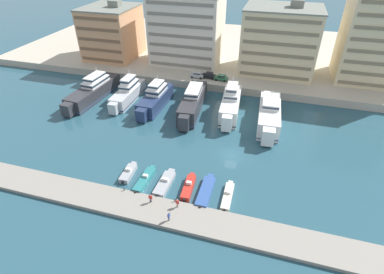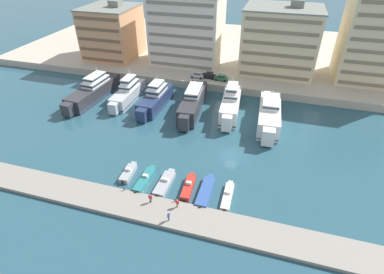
{
  "view_description": "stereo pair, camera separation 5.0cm",
  "coord_description": "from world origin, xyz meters",
  "px_view_note": "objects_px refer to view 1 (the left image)",
  "views": [
    {
      "loc": [
        5.93,
        -50.08,
        38.71
      ],
      "look_at": [
        -8.86,
        0.73,
        2.5
      ],
      "focal_mm": 28.0,
      "sensor_mm": 36.0,
      "label": 1
    },
    {
      "loc": [
        5.97,
        -50.07,
        38.71
      ],
      "look_at": [
        -8.86,
        0.73,
        2.5
      ],
      "focal_mm": 28.0,
      "sensor_mm": 36.0,
      "label": 2
    }
  ],
  "objects_px": {
    "yacht_silver_left": "(128,93)",
    "yacht_navy_mid_left": "(155,98)",
    "pedestrian_near_edge": "(150,198)",
    "car_green_mid_left": "(221,77)",
    "car_silver_far_left": "(197,75)",
    "motorboat_blue_center": "(206,191)",
    "motorboat_teal_left": "(145,180)",
    "yacht_charcoal_center_left": "(193,102)",
    "pedestrian_mid_deck": "(177,203)",
    "motorboat_grey_mid_left": "(165,183)",
    "motorboat_cream_center_right": "(228,196)",
    "yacht_white_center_right": "(269,114)",
    "motorboat_grey_far_left": "(129,173)",
    "car_black_left": "(209,75)",
    "yacht_charcoal_far_left": "(93,91)",
    "pedestrian_far_side": "(169,216)",
    "yacht_white_center": "(231,104)",
    "motorboat_red_center_left": "(189,187)"
  },
  "relations": [
    {
      "from": "motorboat_grey_mid_left",
      "to": "motorboat_cream_center_right",
      "type": "height_order",
      "value": "motorboat_grey_mid_left"
    },
    {
      "from": "yacht_charcoal_far_left",
      "to": "motorboat_teal_left",
      "type": "distance_m",
      "value": 39.14
    },
    {
      "from": "yacht_charcoal_far_left",
      "to": "car_silver_far_left",
      "type": "xyz_separation_m",
      "value": [
        25.34,
        17.05,
        0.82
      ]
    },
    {
      "from": "car_green_mid_left",
      "to": "pedestrian_far_side",
      "type": "xyz_separation_m",
      "value": [
        2.45,
        -52.79,
        -1.51
      ]
    },
    {
      "from": "car_silver_far_left",
      "to": "car_green_mid_left",
      "type": "relative_size",
      "value": 0.99
    },
    {
      "from": "yacht_charcoal_center_left",
      "to": "motorboat_red_center_left",
      "type": "relative_size",
      "value": 3.08
    },
    {
      "from": "yacht_silver_left",
      "to": "yacht_navy_mid_left",
      "type": "relative_size",
      "value": 0.98
    },
    {
      "from": "yacht_silver_left",
      "to": "car_black_left",
      "type": "relative_size",
      "value": 4.16
    },
    {
      "from": "yacht_navy_mid_left",
      "to": "car_silver_far_left",
      "type": "bearing_deg",
      "value": 67.4
    },
    {
      "from": "yacht_navy_mid_left",
      "to": "yacht_charcoal_center_left",
      "type": "bearing_deg",
      "value": 3.91
    },
    {
      "from": "yacht_charcoal_far_left",
      "to": "yacht_charcoal_center_left",
      "type": "height_order",
      "value": "yacht_charcoal_far_left"
    },
    {
      "from": "yacht_white_center_right",
      "to": "car_black_left",
      "type": "xyz_separation_m",
      "value": [
        -19.21,
        17.65,
        0.75
      ]
    },
    {
      "from": "car_silver_far_left",
      "to": "car_green_mid_left",
      "type": "xyz_separation_m",
      "value": [
        7.42,
        0.08,
        0.0
      ]
    },
    {
      "from": "yacht_navy_mid_left",
      "to": "pedestrian_near_edge",
      "type": "bearing_deg",
      "value": -69.39
    },
    {
      "from": "yacht_white_center_right",
      "to": "car_silver_far_left",
      "type": "distance_m",
      "value": 28.38
    },
    {
      "from": "yacht_navy_mid_left",
      "to": "motorboat_grey_far_left",
      "type": "distance_m",
      "value": 27.8
    },
    {
      "from": "yacht_silver_left",
      "to": "car_silver_far_left",
      "type": "height_order",
      "value": "yacht_silver_left"
    },
    {
      "from": "yacht_silver_left",
      "to": "yacht_white_center",
      "type": "xyz_separation_m",
      "value": [
        28.5,
        0.78,
        0.42
      ]
    },
    {
      "from": "yacht_silver_left",
      "to": "motorboat_blue_center",
      "type": "bearing_deg",
      "value": -44.6
    },
    {
      "from": "motorboat_red_center_left",
      "to": "yacht_charcoal_far_left",
      "type": "bearing_deg",
      "value": 142.63
    },
    {
      "from": "yacht_charcoal_far_left",
      "to": "car_black_left",
      "type": "xyz_separation_m",
      "value": [
        28.87,
        17.73,
        0.82
      ]
    },
    {
      "from": "motorboat_red_center_left",
      "to": "motorboat_blue_center",
      "type": "distance_m",
      "value": 3.24
    },
    {
      "from": "yacht_charcoal_center_left",
      "to": "pedestrian_mid_deck",
      "type": "height_order",
      "value": "yacht_charcoal_center_left"
    },
    {
      "from": "motorboat_grey_mid_left",
      "to": "car_black_left",
      "type": "height_order",
      "value": "car_black_left"
    },
    {
      "from": "motorboat_grey_far_left",
      "to": "motorboat_red_center_left",
      "type": "relative_size",
      "value": 0.85
    },
    {
      "from": "motorboat_red_center_left",
      "to": "car_green_mid_left",
      "type": "height_order",
      "value": "car_green_mid_left"
    },
    {
      "from": "motorboat_grey_mid_left",
      "to": "pedestrian_mid_deck",
      "type": "relative_size",
      "value": 4.42
    },
    {
      "from": "yacht_charcoal_far_left",
      "to": "pedestrian_far_side",
      "type": "distance_m",
      "value": 50.12
    },
    {
      "from": "yacht_silver_left",
      "to": "motorboat_grey_far_left",
      "type": "xyz_separation_m",
      "value": [
        14.0,
        -28.48,
        -1.78
      ]
    },
    {
      "from": "motorboat_cream_center_right",
      "to": "pedestrian_far_side",
      "type": "xyz_separation_m",
      "value": [
        -8.0,
        -8.14,
        1.27
      ]
    },
    {
      "from": "yacht_white_center_right",
      "to": "motorboat_grey_far_left",
      "type": "bearing_deg",
      "value": -132.1
    },
    {
      "from": "motorboat_teal_left",
      "to": "car_silver_far_left",
      "type": "relative_size",
      "value": 1.87
    },
    {
      "from": "yacht_charcoal_far_left",
      "to": "motorboat_grey_mid_left",
      "type": "xyz_separation_m",
      "value": [
        31.43,
        -27.54,
        -1.93
      ]
    },
    {
      "from": "yacht_charcoal_center_left",
      "to": "yacht_white_center_right",
      "type": "relative_size",
      "value": 1.05
    },
    {
      "from": "yacht_silver_left",
      "to": "car_green_mid_left",
      "type": "relative_size",
      "value": 4.22
    },
    {
      "from": "car_green_mid_left",
      "to": "pedestrian_near_edge",
      "type": "xyz_separation_m",
      "value": [
        -1.9,
        -49.94,
        -1.51
      ]
    },
    {
      "from": "motorboat_cream_center_right",
      "to": "yacht_charcoal_far_left",
      "type": "bearing_deg",
      "value": 147.51
    },
    {
      "from": "pedestrian_far_side",
      "to": "motorboat_grey_mid_left",
      "type": "bearing_deg",
      "value": 114.94
    },
    {
      "from": "yacht_charcoal_center_left",
      "to": "motorboat_blue_center",
      "type": "bearing_deg",
      "value": -69.4
    },
    {
      "from": "motorboat_grey_far_left",
      "to": "car_silver_far_left",
      "type": "relative_size",
      "value": 1.45
    },
    {
      "from": "car_silver_far_left",
      "to": "pedestrian_mid_deck",
      "type": "xyz_separation_m",
      "value": [
        10.24,
        -49.64,
        -1.52
      ]
    },
    {
      "from": "motorboat_cream_center_right",
      "to": "car_green_mid_left",
      "type": "distance_m",
      "value": 45.94
    },
    {
      "from": "car_silver_far_left",
      "to": "motorboat_red_center_left",
      "type": "bearing_deg",
      "value": -76.55
    },
    {
      "from": "motorboat_blue_center",
      "to": "car_black_left",
      "type": "height_order",
      "value": "car_black_left"
    },
    {
      "from": "yacht_charcoal_center_left",
      "to": "motorboat_blue_center",
      "type": "distance_m",
      "value": 30.55
    },
    {
      "from": "yacht_navy_mid_left",
      "to": "motorboat_grey_far_left",
      "type": "relative_size",
      "value": 3.0
    },
    {
      "from": "yacht_white_center",
      "to": "yacht_white_center_right",
      "type": "height_order",
      "value": "yacht_white_center"
    },
    {
      "from": "yacht_white_center_right",
      "to": "car_green_mid_left",
      "type": "distance_m",
      "value": 22.93
    },
    {
      "from": "car_silver_far_left",
      "to": "car_black_left",
      "type": "distance_m",
      "value": 3.59
    },
    {
      "from": "motorboat_blue_center",
      "to": "pedestrian_mid_deck",
      "type": "relative_size",
      "value": 5.02
    }
  ]
}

